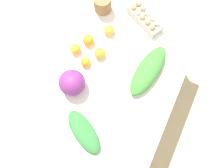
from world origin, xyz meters
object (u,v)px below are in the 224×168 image
at_px(orange_0, 88,40).
at_px(orange_4, 75,49).
at_px(orange_2, 85,62).
at_px(orange_1, 109,30).
at_px(egg_carton, 145,17).
at_px(orange_3, 100,53).
at_px(greens_bunch_beet_tops, 84,132).
at_px(paper_bag, 103,3).
at_px(cabbage_purple, 72,83).
at_px(greens_bunch_scallion, 148,71).

relative_size(orange_0, orange_4, 1.07).
bearing_deg(orange_2, orange_1, -10.33).
relative_size(egg_carton, orange_3, 3.96).
distance_m(greens_bunch_beet_tops, orange_3, 0.51).
xyz_separation_m(paper_bag, orange_2, (-0.41, -0.07, -0.03)).
bearing_deg(orange_1, orange_3, -175.73).
bearing_deg(orange_2, orange_3, -34.10).
relative_size(egg_carton, orange_2, 4.48).
relative_size(cabbage_purple, orange_0, 2.19).
xyz_separation_m(orange_0, orange_1, (0.12, -0.09, -0.00)).
relative_size(cabbage_purple, greens_bunch_scallion, 0.44).
bearing_deg(egg_carton, greens_bunch_beet_tops, -66.54).
bearing_deg(orange_4, orange_3, -76.33).
relative_size(paper_bag, orange_1, 1.80).
bearing_deg(orange_3, egg_carton, -25.14).
bearing_deg(orange_2, greens_bunch_beet_tops, -155.67).
bearing_deg(orange_1, cabbage_purple, 172.92).
height_order(orange_2, orange_4, orange_4).
bearing_deg(orange_2, egg_carton, -27.09).
bearing_deg(greens_bunch_beet_tops, cabbage_purple, 38.36).
distance_m(orange_3, orange_4, 0.16).
bearing_deg(orange_0, greens_bunch_beet_tops, -157.25).
distance_m(paper_bag, orange_2, 0.42).
height_order(orange_3, orange_4, orange_3).
relative_size(cabbage_purple, orange_2, 2.54).
xyz_separation_m(egg_carton, greens_bunch_beet_tops, (-0.85, 0.05, -0.01)).
relative_size(greens_bunch_scallion, orange_3, 5.16).
bearing_deg(orange_3, greens_bunch_scallion, -86.78).
relative_size(orange_0, orange_3, 1.03).
relative_size(cabbage_purple, orange_1, 2.28).
bearing_deg(egg_carton, orange_3, -88.58).
relative_size(paper_bag, greens_bunch_scallion, 0.34).
distance_m(paper_bag, orange_4, 0.36).
height_order(orange_0, orange_1, orange_0).
height_order(orange_1, orange_3, orange_3).
distance_m(paper_bag, orange_1, 0.19).
relative_size(paper_bag, orange_0, 1.73).
height_order(orange_0, orange_4, orange_0).
xyz_separation_m(cabbage_purple, orange_1, (0.43, -0.05, -0.05)).
bearing_deg(orange_4, greens_bunch_scallion, -83.33).
bearing_deg(cabbage_purple, orange_1, -7.08).
distance_m(orange_2, orange_3, 0.11).
relative_size(paper_bag, orange_4, 1.84).
bearing_deg(greens_bunch_beet_tops, greens_bunch_scallion, -22.11).
bearing_deg(orange_3, cabbage_purple, 165.47).
relative_size(greens_bunch_scallion, orange_0, 5.03).
bearing_deg(paper_bag, orange_1, -142.01).
bearing_deg(greens_bunch_scallion, cabbage_purple, 124.83).
height_order(greens_bunch_beet_tops, greens_bunch_scallion, greens_bunch_scallion).
xyz_separation_m(paper_bag, greens_bunch_beet_tops, (-0.81, -0.25, -0.03)).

